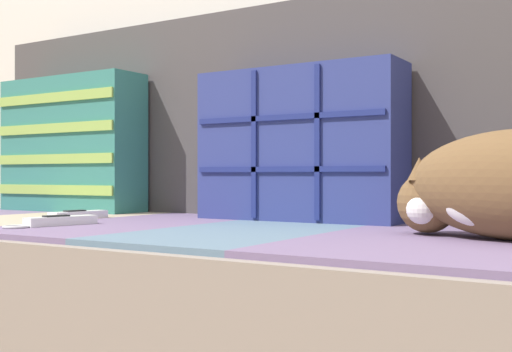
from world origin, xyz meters
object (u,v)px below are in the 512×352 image
(throw_pillow_quilted, at_px, (299,144))
(sleeping_cat, at_px, (510,188))
(throw_pillow_striped, at_px, (71,145))
(game_remote_near, at_px, (58,221))
(game_remote_far, at_px, (76,215))
(couch, at_px, (205,317))

(throw_pillow_quilted, bearing_deg, sleeping_cat, -24.78)
(throw_pillow_quilted, distance_m, sleeping_cat, 0.55)
(throw_pillow_striped, xyz_separation_m, game_remote_near, (0.39, -0.39, -0.18))
(sleeping_cat, relative_size, game_remote_near, 2.22)
(sleeping_cat, distance_m, game_remote_far, 0.95)
(sleeping_cat, bearing_deg, game_remote_far, -179.13)
(throw_pillow_quilted, xyz_separation_m, sleeping_cat, (0.49, -0.23, -0.09))
(throw_pillow_striped, height_order, game_remote_far, throw_pillow_striped)
(game_remote_near, bearing_deg, sleeping_cat, 11.26)
(throw_pillow_quilted, xyz_separation_m, game_remote_far, (-0.46, -0.24, -0.16))
(couch, height_order, throw_pillow_quilted, throw_pillow_quilted)
(throw_pillow_striped, bearing_deg, couch, -17.52)
(throw_pillow_striped, bearing_deg, sleeping_cat, -10.43)
(game_remote_far, bearing_deg, couch, 7.66)
(throw_pillow_striped, bearing_deg, game_remote_near, -44.98)
(throw_pillow_quilted, bearing_deg, throw_pillow_striped, -179.96)
(throw_pillow_quilted, relative_size, throw_pillow_striped, 1.03)
(throw_pillow_striped, height_order, game_remote_near, throw_pillow_striped)
(couch, bearing_deg, throw_pillow_striped, 162.48)
(couch, relative_size, throw_pillow_quilted, 4.13)
(couch, xyz_separation_m, throw_pillow_quilted, (0.12, 0.19, 0.37))
(couch, height_order, throw_pillow_striped, throw_pillow_striped)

